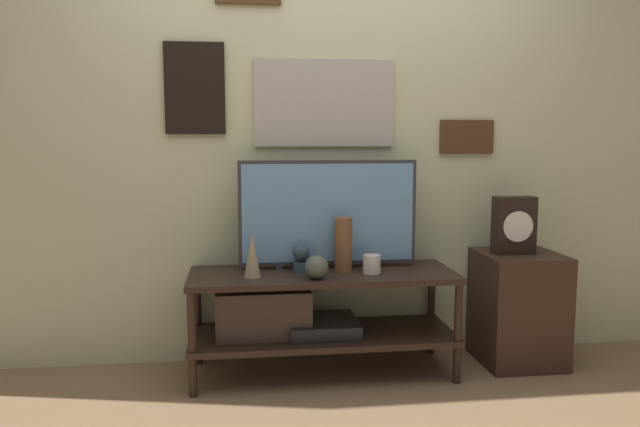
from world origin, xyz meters
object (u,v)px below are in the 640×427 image
television (328,213)px  candle_jar (372,264)px  vase_round_glass (317,267)px  mantel_clock (514,225)px  vase_tall_ceramic (343,245)px  decorative_bust (301,258)px  vase_slim_bronze (252,255)px

television → candle_jar: television is taller
vase_round_glass → mantel_clock: mantel_clock is taller
vase_tall_ceramic → candle_jar: size_ratio=2.98×
decorative_bust → mantel_clock: bearing=0.5°
vase_round_glass → mantel_clock: size_ratio=0.38×
television → vase_round_glass: size_ratio=8.05×
television → decorative_bust: 0.28m
vase_tall_ceramic → candle_jar: 0.18m
vase_round_glass → vase_slim_bronze: bearing=165.9°
decorative_bust → candle_jar: bearing=-12.1°
vase_tall_ceramic → decorative_bust: size_ratio=1.93×
vase_slim_bronze → vase_round_glass: (0.31, -0.08, -0.05)m
television → vase_slim_bronze: size_ratio=4.23×
vase_tall_ceramic → decorative_bust: 0.23m
vase_slim_bronze → decorative_bust: bearing=19.4°
mantel_clock → television: bearing=175.5°
vase_slim_bronze → candle_jar: bearing=1.2°
television → vase_slim_bronze: bearing=-156.3°
vase_tall_ceramic → vase_round_glass: bearing=-135.6°
vase_slim_bronze → decorative_bust: size_ratio=1.53×
vase_slim_bronze → mantel_clock: 1.42m
vase_tall_ceramic → mantel_clock: 0.94m
vase_slim_bronze → mantel_clock: (1.41, 0.10, 0.11)m
television → mantel_clock: bearing=-4.5°
vase_slim_bronze → candle_jar: 0.62m
candle_jar → decorative_bust: 0.37m
television → candle_jar: (0.20, -0.17, -0.25)m
decorative_bust → mantel_clock: 1.17m
vase_slim_bronze → television: bearing=23.7°
vase_slim_bronze → vase_round_glass: 0.33m
vase_round_glass → candle_jar: vase_round_glass is taller
vase_slim_bronze → candle_jar: (0.61, 0.01, -0.06)m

